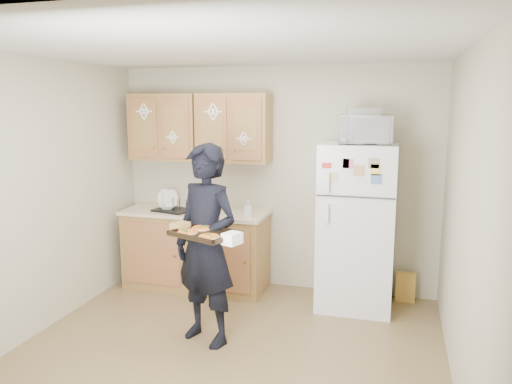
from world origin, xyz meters
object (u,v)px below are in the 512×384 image
person (206,245)px  baking_tray (205,234)px  refrigerator (357,226)px  microwave (365,129)px  dish_rack (173,204)px

person → baking_tray: person is taller
refrigerator → microwave: size_ratio=3.34×
refrigerator → baking_tray: bearing=-127.0°
refrigerator → microwave: (0.05, -0.05, 0.99)m
refrigerator → microwave: bearing=-47.0°
baking_tray → dish_rack: 1.70m
baking_tray → dish_rack: (-0.94, 1.41, -0.08)m
refrigerator → baking_tray: size_ratio=3.41×
person → baking_tray: (0.11, -0.28, 0.18)m
baking_tray → microwave: (1.14, 1.39, 0.78)m
person → dish_rack: 1.41m
refrigerator → microwave: 0.99m
person → baking_tray: bearing=-48.4°
refrigerator → microwave: microwave is taller
baking_tray → microwave: bearing=71.6°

